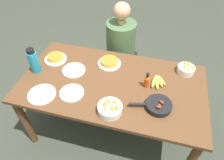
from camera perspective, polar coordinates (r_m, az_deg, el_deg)
The scene contains 14 objects.
ground_plane at distance 2.42m, azimuth 0.00°, elevation -12.95°, with size 14.00×14.00×0.00m, color #383D33.
dining_table at distance 1.91m, azimuth 0.00°, elevation -2.59°, with size 1.69×0.91×0.73m.
banana_bunch at distance 1.88m, azimuth 12.84°, elevation -0.17°, with size 0.14×0.20×0.04m.
skillet at distance 1.67m, azimuth 13.00°, elevation -7.10°, with size 0.35×0.21×0.08m.
frittata_plate_center at distance 2.01m, azimuth -0.77°, elevation 5.06°, with size 0.23×0.23×0.06m.
frittata_plate_side at distance 2.15m, azimuth -15.85°, elevation 6.06°, with size 0.23×0.23×0.06m.
empty_plate_near_front at distance 1.83m, azimuth -19.40°, elevation -3.90°, with size 0.24×0.24×0.02m.
empty_plate_far_left at distance 1.98m, azimuth -10.86°, elevation 2.76°, with size 0.22×0.22×0.02m.
empty_plate_far_right at distance 1.77m, azimuth -11.43°, elevation -3.65°, with size 0.21×0.21×0.02m.
fruit_bowl_mango at distance 2.04m, azimuth 20.39°, elevation 2.91°, with size 0.16×0.16×0.12m.
fruit_bowl_citrus at distance 1.60m, azimuth -0.61°, elevation -8.09°, with size 0.20×0.20×0.12m.
water_bottle at distance 2.02m, azimuth -21.44°, elevation 5.07°, with size 0.09×0.09×0.26m.
hot_sauce_bottle at distance 1.78m, azimuth 9.89°, elevation -0.22°, with size 0.05×0.05×0.16m.
person_figure at distance 2.52m, azimuth 2.35°, elevation 6.58°, with size 0.37×0.37×1.19m.
Camera 1 is at (0.33, -1.25, 2.04)m, focal length 32.00 mm.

